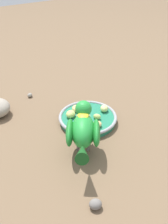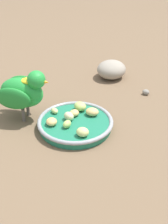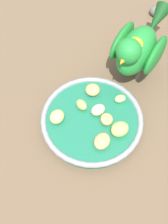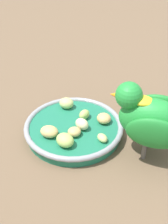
% 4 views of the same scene
% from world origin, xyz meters
% --- Properties ---
extents(ground_plane, '(4.00, 4.00, 0.00)m').
position_xyz_m(ground_plane, '(0.00, 0.00, 0.00)').
color(ground_plane, brown).
extents(feeding_bowl, '(0.21, 0.21, 0.03)m').
position_xyz_m(feeding_bowl, '(-0.01, 0.02, 0.01)').
color(feeding_bowl, '#1E7251').
rests_on(feeding_bowl, ground_plane).
extents(apple_piece_0, '(0.05, 0.04, 0.03)m').
position_xyz_m(apple_piece_0, '(0.04, -0.01, 0.03)').
color(apple_piece_0, '#B2CC66').
rests_on(apple_piece_0, feeding_bowl).
extents(apple_piece_1, '(0.04, 0.03, 0.02)m').
position_xyz_m(apple_piece_1, '(0.01, 0.04, 0.03)').
color(apple_piece_1, beige).
rests_on(apple_piece_1, feeding_bowl).
extents(apple_piece_2, '(0.05, 0.05, 0.02)m').
position_xyz_m(apple_piece_2, '(0.01, -0.03, 0.03)').
color(apple_piece_2, tan).
rests_on(apple_piece_2, feeding_bowl).
extents(apple_piece_3, '(0.03, 0.03, 0.02)m').
position_xyz_m(apple_piece_3, '(-0.03, 0.05, 0.03)').
color(apple_piece_3, '#B2CC66').
rests_on(apple_piece_3, feeding_bowl).
extents(apple_piece_4, '(0.03, 0.02, 0.01)m').
position_xyz_m(apple_piece_4, '(0.05, 0.06, 0.03)').
color(apple_piece_4, '#C6D17A').
rests_on(apple_piece_4, feeding_bowl).
extents(apple_piece_5, '(0.04, 0.04, 0.02)m').
position_xyz_m(apple_piece_5, '(-0.08, 0.03, 0.03)').
color(apple_piece_5, '#C6D17A').
rests_on(apple_piece_5, feeding_bowl).
extents(apple_piece_6, '(0.03, 0.03, 0.02)m').
position_xyz_m(apple_piece_6, '(0.02, 0.02, 0.03)').
color(apple_piece_6, tan).
rests_on(apple_piece_6, feeding_bowl).
extents(apple_piece_7, '(0.03, 0.03, 0.02)m').
position_xyz_m(apple_piece_7, '(0.00, 0.09, 0.03)').
color(apple_piece_7, tan).
rests_on(apple_piece_7, feeding_bowl).
extents(parrot, '(0.16, 0.19, 0.15)m').
position_xyz_m(parrot, '(0.10, 0.15, 0.09)').
color(parrot, '#59544C').
rests_on(parrot, ground_plane).
extents(pebble_0, '(0.04, 0.04, 0.03)m').
position_xyz_m(pebble_0, '(0.18, 0.32, 0.01)').
color(pebble_0, slate).
rests_on(pebble_0, ground_plane).
extents(pebble_1, '(0.03, 0.03, 0.02)m').
position_xyz_m(pebble_1, '(0.09, -0.25, 0.01)').
color(pebble_1, gray).
rests_on(pebble_1, ground_plane).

